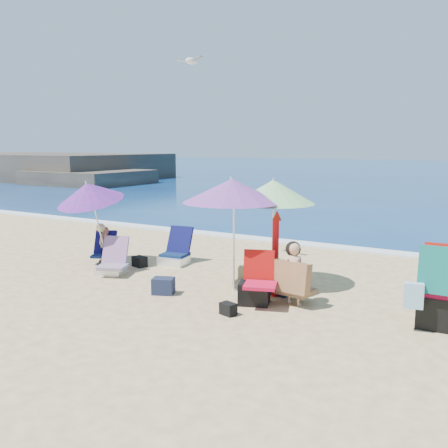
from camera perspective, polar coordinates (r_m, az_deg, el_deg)
The scene contains 19 objects.
ground at distance 7.99m, azimuth -1.76°, elevation -8.98°, with size 120.00×120.00×0.00m.
foam at distance 12.47m, azimuth 10.72°, elevation -2.42°, with size 120.00×0.50×0.04m.
headland at distance 40.85m, azimuth -20.06°, elevation 5.91°, with size 20.50×11.50×2.60m.
umbrella_turquoise at distance 8.27m, azimuth 0.96°, elevation 3.94°, with size 2.18×2.18×1.97m.
umbrella_striped at distance 8.53m, azimuth 5.85°, elevation 3.79°, with size 1.55×1.55×1.94m.
umbrella_blue at distance 10.37m, azimuth -15.60°, elevation 3.60°, with size 1.40×1.45×1.89m.
furled_umbrella at distance 8.04m, azimuth 6.09°, elevation -3.00°, with size 0.16×0.16×1.46m.
chair_navy at distance 10.42m, azimuth -5.72°, elevation -3.55°, with size 0.65×0.79×0.77m.
chair_rainbow at distance 9.80m, azimuth -13.02°, elevation -4.64°, with size 0.80×0.80×0.71m.
camp_chair_left at distance 7.77m, azimuth 3.74°, elevation -7.55°, with size 0.78×0.73×0.86m.
camp_chair_right at distance 7.38m, azimuth 24.21°, elevation -7.87°, with size 0.82×0.90×1.18m.
person_center at distance 7.73m, azimuth 8.08°, elevation -5.91°, with size 0.72×0.62×1.01m.
person_left at distance 10.79m, azimuth -13.73°, elevation -2.32°, with size 0.68×0.69×0.86m.
bag_navy_a at distance 8.36m, azimuth -7.15°, elevation -7.24°, with size 0.43×0.37×0.28m.
bag_black_a at distance 10.29m, azimuth -9.90°, elevation -4.37°, with size 0.33×0.28×0.21m.
bag_tan at distance 9.22m, azimuth 2.57°, elevation -5.75°, with size 0.32×0.27×0.23m.
bag_navy_b at distance 8.35m, azimuth 6.56°, elevation -7.09°, with size 0.48×0.39×0.32m.
bag_black_b at distance 7.32m, azimuth 0.50°, elevation -9.95°, with size 0.27×0.22×0.18m.
seagull at distance 10.62m, azimuth -3.89°, elevation 18.58°, with size 0.75×0.39×0.14m.
Camera 1 is at (4.02, -6.44, 2.48)m, focal length 38.87 mm.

